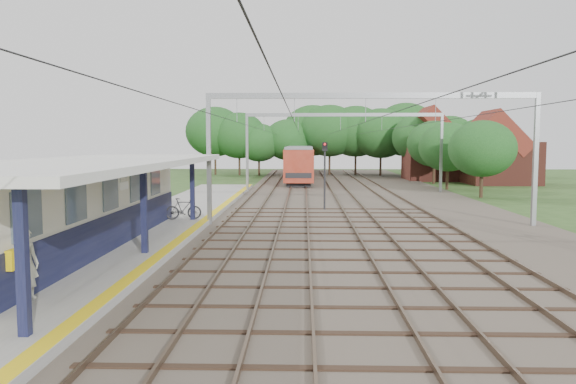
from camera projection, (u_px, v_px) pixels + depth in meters
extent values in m
plane|color=#2D4C1E|center=(304.00, 312.00, 14.73)|extent=(160.00, 160.00, 0.00)
cube|color=#473D33|center=(354.00, 198.00, 44.49)|extent=(18.00, 90.00, 0.10)
cube|color=gray|center=(158.00, 225.00, 28.87)|extent=(5.00, 52.00, 0.35)
cube|color=yellow|center=(202.00, 222.00, 28.79)|extent=(0.45, 52.00, 0.01)
cube|color=beige|center=(75.00, 204.00, 21.77)|extent=(3.20, 18.00, 3.40)
cube|color=black|center=(117.00, 230.00, 21.82)|extent=(0.06, 18.00, 1.40)
cube|color=slate|center=(116.00, 191.00, 21.68)|extent=(0.05, 16.00, 1.30)
cube|color=yellow|center=(12.00, 260.00, 13.80)|extent=(0.18, 0.38, 0.50)
cube|color=black|center=(22.00, 261.00, 11.74)|extent=(0.22, 0.22, 3.20)
cube|color=black|center=(144.00, 210.00, 20.70)|extent=(0.22, 0.22, 3.20)
cube|color=black|center=(192.00, 190.00, 29.66)|extent=(0.22, 0.22, 3.20)
cube|color=silver|center=(92.00, 163.00, 20.60)|extent=(6.40, 20.00, 0.24)
cube|color=white|center=(123.00, 186.00, 18.62)|extent=(0.06, 0.85, 0.26)
cube|color=brown|center=(251.00, 196.00, 44.71)|extent=(0.07, 88.00, 0.15)
cube|color=brown|center=(269.00, 196.00, 44.67)|extent=(0.07, 88.00, 0.15)
cube|color=brown|center=(288.00, 196.00, 44.63)|extent=(0.07, 88.00, 0.15)
cube|color=brown|center=(306.00, 196.00, 44.58)|extent=(0.07, 88.00, 0.15)
cube|color=brown|center=(335.00, 196.00, 44.52)|extent=(0.07, 88.00, 0.15)
cube|color=brown|center=(353.00, 196.00, 44.48)|extent=(0.07, 88.00, 0.15)
cube|color=brown|center=(380.00, 196.00, 44.42)|extent=(0.07, 88.00, 0.15)
cube|color=brown|center=(399.00, 196.00, 44.38)|extent=(0.07, 88.00, 0.15)
cube|color=gray|center=(209.00, 160.00, 29.50)|extent=(0.22, 0.22, 7.00)
cube|color=gray|center=(535.00, 161.00, 29.03)|extent=(0.22, 0.22, 7.00)
cube|color=gray|center=(372.00, 96.00, 28.97)|extent=(17.00, 0.20, 0.30)
cube|color=gray|center=(247.00, 153.00, 49.42)|extent=(0.22, 0.22, 7.00)
cube|color=gray|center=(441.00, 153.00, 48.94)|extent=(0.22, 0.22, 7.00)
cube|color=gray|center=(344.00, 115.00, 48.89)|extent=(17.00, 0.20, 0.30)
cylinder|color=black|center=(260.00, 129.00, 44.22)|extent=(0.02, 88.00, 0.02)
cylinder|color=black|center=(298.00, 129.00, 44.14)|extent=(0.02, 88.00, 0.02)
cylinder|color=black|center=(345.00, 129.00, 44.03)|extent=(0.02, 88.00, 0.02)
cylinder|color=black|center=(391.00, 129.00, 43.93)|extent=(0.02, 88.00, 0.02)
cylinder|color=#382619|center=(230.00, 165.00, 75.63)|extent=(0.28, 0.28, 2.88)
ellipsoid|color=#163F17|center=(229.00, 139.00, 75.32)|extent=(6.72, 6.72, 5.76)
cylinder|color=#382619|center=(275.00, 166.00, 77.47)|extent=(0.28, 0.28, 2.52)
ellipsoid|color=#163F17|center=(275.00, 143.00, 77.20)|extent=(5.88, 5.88, 5.04)
cylinder|color=#382619|center=(319.00, 164.00, 74.28)|extent=(0.28, 0.28, 3.24)
ellipsoid|color=#163F17|center=(319.00, 134.00, 73.93)|extent=(7.56, 7.56, 6.48)
cylinder|color=#382619|center=(363.00, 165.00, 76.13)|extent=(0.28, 0.28, 2.70)
ellipsoid|color=#163F17|center=(363.00, 141.00, 75.84)|extent=(6.30, 6.30, 5.40)
cylinder|color=#382619|center=(460.00, 177.00, 52.06)|extent=(0.28, 0.28, 2.52)
ellipsoid|color=#163F17|center=(461.00, 144.00, 51.79)|extent=(5.88, 5.88, 5.04)
cylinder|color=#382619|center=(427.00, 167.00, 67.96)|extent=(0.28, 0.28, 2.88)
ellipsoid|color=#163F17|center=(428.00, 138.00, 67.65)|extent=(6.72, 6.72, 5.76)
cube|color=brown|center=(501.00, 163.00, 59.75)|extent=(7.00, 6.00, 4.50)
cube|color=maroon|center=(502.00, 133.00, 59.48)|extent=(4.99, 6.12, 4.99)
cube|color=brown|center=(440.00, 159.00, 65.85)|extent=(8.00, 6.00, 5.00)
cube|color=maroon|center=(441.00, 130.00, 65.55)|extent=(5.52, 6.12, 5.52)
imported|color=beige|center=(26.00, 263.00, 14.62)|extent=(0.70, 0.48, 1.87)
imported|color=black|center=(183.00, 209.00, 29.77)|extent=(1.96, 0.84, 1.14)
cube|color=black|center=(299.00, 179.00, 62.59)|extent=(2.35, 16.79, 0.44)
cube|color=maroon|center=(299.00, 163.00, 62.43)|extent=(2.94, 18.25, 3.20)
cube|color=black|center=(299.00, 160.00, 62.40)|extent=(2.98, 16.79, 0.91)
cube|color=slate|center=(299.00, 148.00, 62.28)|extent=(2.70, 18.25, 0.28)
cube|color=black|center=(300.00, 171.00, 81.36)|extent=(2.35, 16.79, 0.44)
cube|color=maroon|center=(300.00, 158.00, 81.20)|extent=(2.94, 18.25, 3.20)
cube|color=black|center=(300.00, 156.00, 81.17)|extent=(2.98, 16.79, 0.91)
cube|color=slate|center=(300.00, 146.00, 81.05)|extent=(2.70, 18.25, 0.28)
cylinder|color=black|center=(325.00, 180.00, 36.24)|extent=(0.16, 0.16, 4.07)
cube|color=black|center=(325.00, 147.00, 36.05)|extent=(0.35, 0.29, 0.56)
sphere|color=red|center=(325.00, 144.00, 35.94)|extent=(0.14, 0.14, 0.14)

